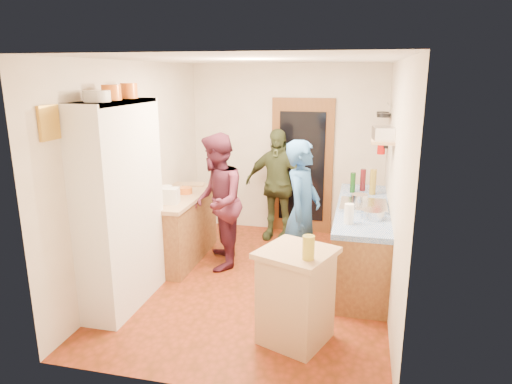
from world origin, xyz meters
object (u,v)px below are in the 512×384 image
(hutch_body, at_px, (121,206))
(right_counter_base, at_px, (361,243))
(person_left, at_px, (219,201))
(island_base, at_px, (296,298))
(person_back, at_px, (277,185))
(person_hob, at_px, (304,214))

(hutch_body, bearing_deg, right_counter_base, 27.47)
(hutch_body, xyz_separation_m, person_left, (0.70, 1.20, -0.23))
(right_counter_base, xyz_separation_m, island_base, (-0.58, -1.63, 0.01))
(island_base, relative_size, person_back, 0.51)
(island_base, distance_m, person_back, 2.79)
(person_left, bearing_deg, hutch_body, -46.18)
(hutch_body, height_order, person_left, hutch_body)
(hutch_body, bearing_deg, person_back, 62.13)
(island_base, relative_size, person_left, 0.49)
(person_left, relative_size, person_back, 1.04)
(person_back, bearing_deg, island_base, -67.52)
(person_hob, distance_m, person_left, 1.15)
(person_back, bearing_deg, hutch_body, -109.68)
(person_hob, bearing_deg, person_back, 33.05)
(island_base, distance_m, person_left, 2.01)
(right_counter_base, distance_m, person_left, 1.86)
(right_counter_base, relative_size, person_back, 1.31)
(hutch_body, height_order, island_base, hutch_body)
(person_back, bearing_deg, right_counter_base, -31.61)
(hutch_body, xyz_separation_m, person_hob, (1.83, 0.94, -0.24))
(island_base, bearing_deg, right_counter_base, 70.53)
(person_hob, height_order, person_back, person_hob)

